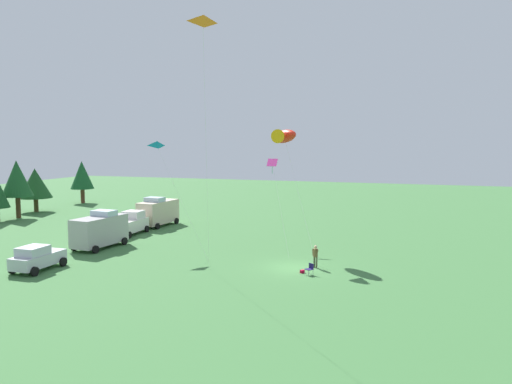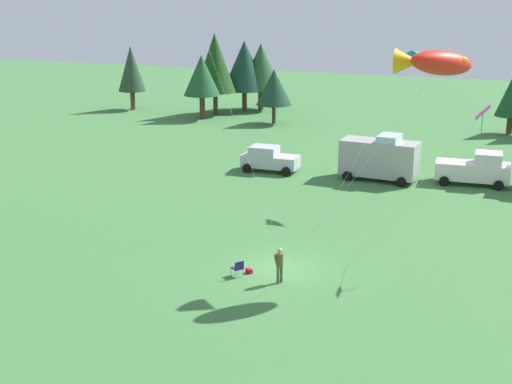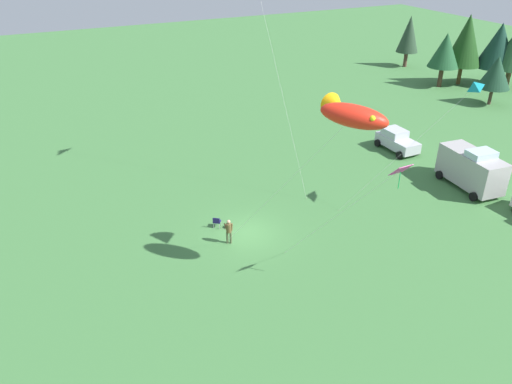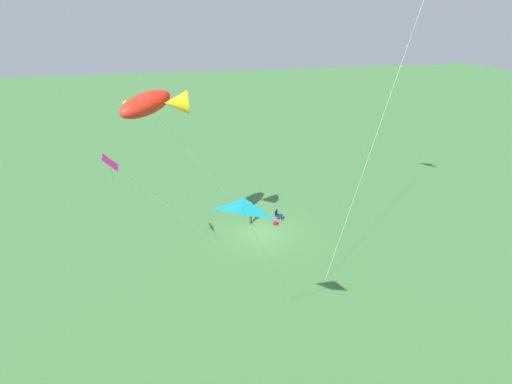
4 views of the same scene
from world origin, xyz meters
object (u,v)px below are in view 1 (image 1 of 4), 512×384
object	(u,v)px
van_camper_beige	(158,212)
kite_delta_teal	(157,144)
person_kite_flyer	(315,255)
backpack_on_grass	(302,271)
kite_delta_orange	(204,20)
kite_diamond_rainbow	(273,165)
van_motorhome_grey	(100,230)
car_silver_compact	(37,258)
truck_white_pickup	(130,224)
kite_large_fish	(283,136)
folding_chair	(310,268)

from	to	relation	value
van_camper_beige	kite_delta_teal	world-z (taller)	kite_delta_teal
person_kite_flyer	kite_delta_teal	size ratio (longest dim) A/B	0.18
backpack_on_grass	kite_delta_orange	distance (m)	18.66
kite_diamond_rainbow	kite_delta_teal	size ratio (longest dim) A/B	0.81
backpack_on_grass	van_motorhome_grey	xyz separation A→B (m)	(2.65, 19.34, 1.53)
person_kite_flyer	car_silver_compact	world-z (taller)	car_silver_compact
truck_white_pickup	kite_large_fish	bearing A→B (deg)	-97.53
person_kite_flyer	kite_delta_orange	distance (m)	18.73
kite_delta_orange	kite_delta_teal	xyz separation A→B (m)	(11.77, 10.03, -7.53)
kite_diamond_rainbow	kite_delta_orange	bearing A→B (deg)	-178.08
folding_chair	van_camper_beige	bearing A→B (deg)	-89.75
folding_chair	kite_diamond_rainbow	world-z (taller)	kite_diamond_rainbow
folding_chair	backpack_on_grass	size ratio (longest dim) A/B	2.56
truck_white_pickup	kite_large_fish	world-z (taller)	kite_large_fish
person_kite_flyer	truck_white_pickup	world-z (taller)	truck_white_pickup
van_motorhome_grey	van_camper_beige	xyz separation A→B (m)	(12.00, 0.88, 0.00)
kite_large_fish	kite_diamond_rainbow	distance (m)	3.76
kite_diamond_rainbow	kite_delta_teal	world-z (taller)	kite_delta_teal
kite_large_fish	backpack_on_grass	bearing A→B (deg)	-154.64
van_camper_beige	folding_chair	bearing A→B (deg)	58.86
truck_white_pickup	kite_large_fish	distance (m)	19.09
person_kite_flyer	backpack_on_grass	distance (m)	2.07
person_kite_flyer	truck_white_pickup	size ratio (longest dim) A/B	0.34
van_camper_beige	kite_delta_orange	distance (m)	30.49
person_kite_flyer	van_motorhome_grey	xyz separation A→B (m)	(0.89, 19.94, 0.62)
kite_delta_orange	kite_large_fish	bearing A→B (deg)	-4.17
kite_delta_orange	kite_diamond_rainbow	world-z (taller)	kite_delta_orange
kite_diamond_rainbow	van_motorhome_grey	bearing A→B (deg)	116.87
van_motorhome_grey	van_camper_beige	world-z (taller)	same
folding_chair	kite_diamond_rainbow	bearing A→B (deg)	-114.04
car_silver_compact	kite_diamond_rainbow	bearing A→B (deg)	137.72
van_camper_beige	kite_large_fish	world-z (taller)	kite_large_fish
folding_chair	car_silver_compact	world-z (taller)	car_silver_compact
person_kite_flyer	folding_chair	distance (m)	2.15
van_camper_beige	truck_white_pickup	bearing A→B (deg)	2.32
truck_white_pickup	kite_diamond_rainbow	xyz separation A→B (m)	(0.66, -15.21, 6.29)
van_camper_beige	kite_delta_teal	size ratio (longest dim) A/B	0.57
folding_chair	kite_large_fish	distance (m)	13.14
van_camper_beige	kite_delta_teal	distance (m)	13.47
car_silver_compact	kite_delta_orange	bearing A→B (deg)	85.01
truck_white_pickup	kite_delta_orange	size ratio (longest dim) A/B	0.29
person_kite_flyer	van_camper_beige	world-z (taller)	van_camper_beige
van_motorhome_grey	kite_diamond_rainbow	bearing A→B (deg)	-58.00
truck_white_pickup	kite_delta_orange	distance (m)	27.36
kite_delta_teal	kite_delta_orange	bearing A→B (deg)	-139.56
person_kite_flyer	backpack_on_grass	xyz separation A→B (m)	(-1.75, 0.60, -0.91)
backpack_on_grass	kite_diamond_rainbow	size ratio (longest dim) A/B	0.04
truck_white_pickup	kite_diamond_rainbow	size ratio (longest dim) A/B	0.64
kite_delta_orange	kite_delta_teal	world-z (taller)	kite_delta_orange
truck_white_pickup	kite_diamond_rainbow	world-z (taller)	kite_diamond_rainbow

